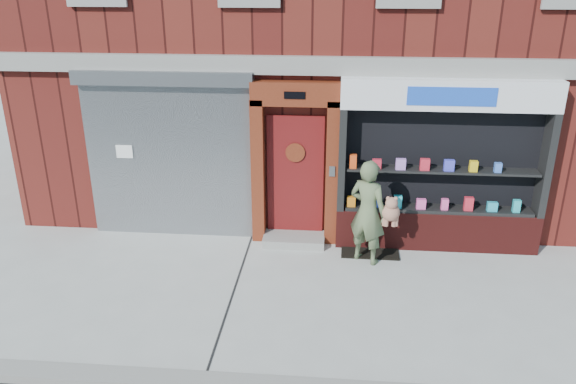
# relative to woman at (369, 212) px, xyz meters

# --- Properties ---
(ground) EXTENTS (80.00, 80.00, 0.00)m
(ground) POSITION_rel_woman_xyz_m (-0.53, -1.16, -0.90)
(ground) COLOR #9E9E99
(ground) RESTS_ON ground
(shutter_bay) EXTENTS (3.10, 0.30, 3.04)m
(shutter_bay) POSITION_rel_woman_xyz_m (-3.53, 0.76, 0.82)
(shutter_bay) COLOR gray
(shutter_bay) RESTS_ON ground
(red_door_bay) EXTENTS (1.52, 0.58, 2.90)m
(red_door_bay) POSITION_rel_woman_xyz_m (-1.28, 0.70, 0.56)
(red_door_bay) COLOR #571E0F
(red_door_bay) RESTS_ON ground
(pharmacy_bay) EXTENTS (3.50, 0.41, 3.00)m
(pharmacy_bay) POSITION_rel_woman_xyz_m (1.21, 0.65, 0.47)
(pharmacy_bay) COLOR #501513
(pharmacy_bay) RESTS_ON ground
(woman) EXTENTS (0.90, 0.71, 1.79)m
(woman) POSITION_rel_woman_xyz_m (0.00, 0.00, 0.00)
(woman) COLOR #546441
(woman) RESTS_ON ground
(doormat) EXTENTS (1.01, 0.71, 0.03)m
(doormat) POSITION_rel_woman_xyz_m (0.07, 0.39, -0.89)
(doormat) COLOR black
(doormat) RESTS_ON ground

